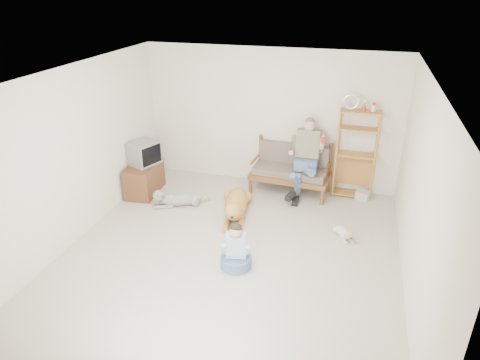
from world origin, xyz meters
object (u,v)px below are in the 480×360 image
(loveseat, at_px, (291,168))
(etagere, at_px, (355,154))
(tv_stand, at_px, (144,178))
(golden_retriever, at_px, (236,205))

(loveseat, xyz_separation_m, etagere, (1.18, 0.12, 0.38))
(etagere, bearing_deg, loveseat, -174.05)
(etagere, bearing_deg, tv_stand, -166.00)
(etagere, height_order, tv_stand, etagere)
(etagere, distance_m, tv_stand, 4.06)
(etagere, xyz_separation_m, tv_stand, (-3.90, -0.97, -0.57))
(etagere, relative_size, tv_stand, 2.12)
(loveseat, height_order, tv_stand, loveseat)
(tv_stand, relative_size, golden_retriever, 0.59)
(tv_stand, bearing_deg, etagere, 9.52)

